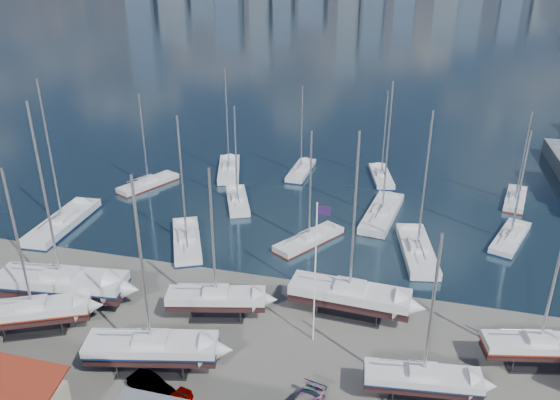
# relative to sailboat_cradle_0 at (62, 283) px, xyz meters

# --- Properties ---
(ground) EXTENTS (1400.00, 1400.00, 0.00)m
(ground) POSITION_rel_sailboat_cradle_0_xyz_m (20.02, -0.52, -2.26)
(ground) COLOR #605E59
(ground) RESTS_ON ground
(water) EXTENTS (1400.00, 600.00, 0.40)m
(water) POSITION_rel_sailboat_cradle_0_xyz_m (20.02, 309.48, -2.41)
(water) COLOR #1A303D
(water) RESTS_ON ground
(sailboat_cradle_0) EXTENTS (12.62, 4.89, 19.58)m
(sailboat_cradle_0) POSITION_rel_sailboat_cradle_0_xyz_m (0.00, 0.00, 0.00)
(sailboat_cradle_0) COLOR #2D2D33
(sailboat_cradle_0) RESTS_ON ground
(sailboat_cradle_1) EXTENTS (9.69, 6.52, 15.37)m
(sailboat_cradle_1) POSITION_rel_sailboat_cradle_0_xyz_m (0.13, -4.29, -0.22)
(sailboat_cradle_1) COLOR #2D2D33
(sailboat_cradle_1) RESTS_ON ground
(sailboat_cradle_2) EXTENTS (9.21, 4.54, 14.60)m
(sailboat_cradle_2) POSITION_rel_sailboat_cradle_0_xyz_m (14.77, 1.69, -0.25)
(sailboat_cradle_2) COLOR #2D2D33
(sailboat_cradle_2) RESTS_ON ground
(sailboat_cradle_3) EXTENTS (10.78, 5.21, 16.74)m
(sailboat_cradle_3) POSITION_rel_sailboat_cradle_0_xyz_m (12.37, -6.16, -0.15)
(sailboat_cradle_3) COLOR #2D2D33
(sailboat_cradle_3) RESTS_ON ground
(sailboat_cradle_4) EXTENTS (11.02, 3.63, 17.61)m
(sailboat_cradle_4) POSITION_rel_sailboat_cradle_0_xyz_m (26.38, 5.06, -0.10)
(sailboat_cradle_4) COLOR #2D2D33
(sailboat_cradle_4) RESTS_ON ground
(sailboat_cradle_5) EXTENTS (8.77, 3.43, 13.97)m
(sailboat_cradle_5) POSITION_rel_sailboat_cradle_0_xyz_m (33.06, -4.12, -0.29)
(sailboat_cradle_5) COLOR #2D2D33
(sailboat_cradle_5) RESTS_ON ground
(sailboat_cradle_6) EXTENTS (8.99, 4.25, 14.16)m
(sailboat_cradle_6) POSITION_rel_sailboat_cradle_0_xyz_m (41.90, 2.03, -0.28)
(sailboat_cradle_6) COLOR #2D2D33
(sailboat_cradle_6) RESTS_ON ground
(sailboat_moored_0) EXTENTS (4.25, 12.82, 18.90)m
(sailboat_moored_0) POSITION_rel_sailboat_cradle_0_xyz_m (-9.95, 14.07, -1.94)
(sailboat_moored_0) COLOR black
(sailboat_moored_0) RESTS_ON water
(sailboat_moored_1) EXTENTS (6.31, 9.64, 14.06)m
(sailboat_moored_1) POSITION_rel_sailboat_cradle_0_xyz_m (-5.87, 28.44, -1.95)
(sailboat_moored_1) COLOR black
(sailboat_moored_1) RESTS_ON water
(sailboat_moored_2) EXTENTS (6.25, 11.34, 16.49)m
(sailboat_moored_2) POSITION_rel_sailboat_cradle_0_xyz_m (3.54, 36.51, -1.93)
(sailboat_moored_2) COLOR black
(sailboat_moored_2) RESTS_ON water
(sailboat_moored_3) EXTENTS (7.30, 10.87, 15.89)m
(sailboat_moored_3) POSITION_rel_sailboat_cradle_0_xyz_m (6.54, 13.71, -1.95)
(sailboat_moored_3) COLOR black
(sailboat_moored_3) RESTS_ON water
(sailboat_moored_4) EXTENTS (6.00, 9.50, 13.93)m
(sailboat_moored_4) POSITION_rel_sailboat_cradle_0_xyz_m (8.50, 25.93, -1.93)
(sailboat_moored_4) COLOR black
(sailboat_moored_4) RESTS_ON water
(sailboat_moored_5) EXTENTS (2.84, 9.44, 14.03)m
(sailboat_moored_5) POSITION_rel_sailboat_cradle_0_xyz_m (14.26, 39.00, -1.95)
(sailboat_moored_5) COLOR black
(sailboat_moored_5) RESTS_ON water
(sailboat_moored_6) EXTENTS (7.19, 9.36, 14.03)m
(sailboat_moored_6) POSITION_rel_sailboat_cradle_0_xyz_m (20.01, 17.65, -1.95)
(sailboat_moored_6) COLOR black
(sailboat_moored_6) RESTS_ON water
(sailboat_moored_7) EXTENTS (4.86, 12.32, 18.10)m
(sailboat_moored_7) POSITION_rel_sailboat_cradle_0_xyz_m (27.54, 26.57, -1.93)
(sailboat_moored_7) COLOR black
(sailboat_moored_7) RESTS_ON water
(sailboat_moored_8) EXTENTS (4.72, 9.57, 13.79)m
(sailboat_moored_8) POSITION_rel_sailboat_cradle_0_xyz_m (26.27, 39.78, -1.95)
(sailboat_moored_8) COLOR black
(sailboat_moored_8) RESTS_ON water
(sailboat_moored_9) EXTENTS (5.29, 11.73, 17.12)m
(sailboat_moored_9) POSITION_rel_sailboat_cradle_0_xyz_m (32.12, 18.02, -1.93)
(sailboat_moored_9) COLOR black
(sailboat_moored_9) RESTS_ON water
(sailboat_moored_10) EXTENTS (5.65, 9.68, 13.98)m
(sailboat_moored_10) POSITION_rel_sailboat_cradle_0_xyz_m (42.51, 23.98, -1.95)
(sailboat_moored_10) COLOR black
(sailboat_moored_10) RESTS_ON water
(sailboat_moored_11) EXTENTS (4.05, 9.00, 13.00)m
(sailboat_moored_11) POSITION_rel_sailboat_cradle_0_xyz_m (44.50, 36.08, -1.95)
(sailboat_moored_11) COLOR black
(sailboat_moored_11) RESTS_ON water
(car_b) EXTENTS (4.19, 2.60, 1.30)m
(car_b) POSITION_rel_sailboat_cradle_0_xyz_m (13.37, -8.55, -1.61)
(car_b) COLOR gray
(car_b) RESTS_ON ground
(flagpole) EXTENTS (1.14, 0.12, 13.00)m
(flagpole) POSITION_rel_sailboat_cradle_0_xyz_m (24.05, 0.71, 5.30)
(flagpole) COLOR white
(flagpole) RESTS_ON ground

